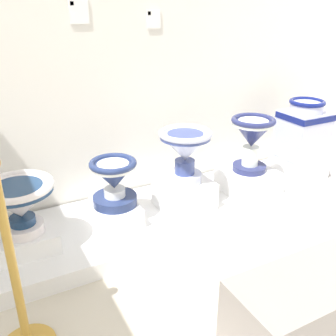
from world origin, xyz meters
TOP-DOWN VIEW (x-y plane):
  - wall_back at (1.98, 2.84)m, footprint 4.17×0.06m
  - display_platform at (1.98, 2.38)m, footprint 3.36×0.81m
  - plinth_block_leftmost at (1.11, 2.32)m, footprint 0.37×0.29m
  - antique_toilet_leftmost at (1.11, 2.32)m, footprint 0.42×0.42m
  - plinth_block_pale_glazed at (1.72, 2.38)m, footprint 0.28×0.36m
  - antique_toilet_pale_glazed at (1.72, 2.38)m, footprint 0.32×0.32m
  - plinth_block_broad_patterned at (2.25, 2.35)m, footprint 0.39×0.34m
  - antique_toilet_broad_patterned at (2.25, 2.35)m, footprint 0.37×0.37m
  - plinth_block_squat_floral at (2.84, 2.34)m, footprint 0.39×0.40m
  - antique_toilet_squat_floral at (2.84, 2.34)m, footprint 0.34×0.34m
  - plinth_block_central_ornate at (3.41, 2.37)m, footprint 0.34×0.39m
  - antique_toilet_central_ornate at (3.41, 2.37)m, footprint 0.36×0.33m
  - info_placard_third at (1.70, 2.80)m, footprint 0.13×0.01m
  - info_placard_fourth at (2.23, 2.80)m, footprint 0.11×0.01m
  - stanchion_post_near_left at (1.00, 1.66)m, footprint 0.26×0.26m
  - museum_bench at (2.27, 1.07)m, footprint 0.95×0.36m

SIDE VIEW (x-z plane):
  - display_platform at x=1.98m, z-range 0.00..0.11m
  - plinth_block_leftmost at x=1.11m, z-range 0.11..0.24m
  - plinth_block_pale_glazed at x=1.72m, z-range 0.11..0.25m
  - museum_bench at x=2.27m, z-range 0.00..0.40m
  - plinth_block_central_ornate at x=3.41m, z-range 0.11..0.29m
  - plinth_block_squat_floral at x=2.84m, z-range 0.11..0.30m
  - plinth_block_broad_patterned at x=2.25m, z-range 0.11..0.32m
  - stanchion_post_near_left at x=1.00m, z-range -0.21..0.79m
  - antique_toilet_pale_glazed at x=1.72m, z-range 0.28..0.61m
  - antique_toilet_leftmost at x=1.11m, z-range 0.30..0.63m
  - antique_toilet_central_ornate at x=3.41m, z-range 0.30..0.80m
  - antique_toilet_broad_patterned at x=2.25m, z-range 0.39..0.77m
  - antique_toilet_squat_floral at x=2.84m, z-range 0.37..0.80m
  - info_placard_fourth at x=2.23m, z-range 1.35..1.48m
  - wall_back at x=1.98m, z-range 0.00..2.92m
  - info_placard_third at x=1.70m, z-range 1.39..1.55m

